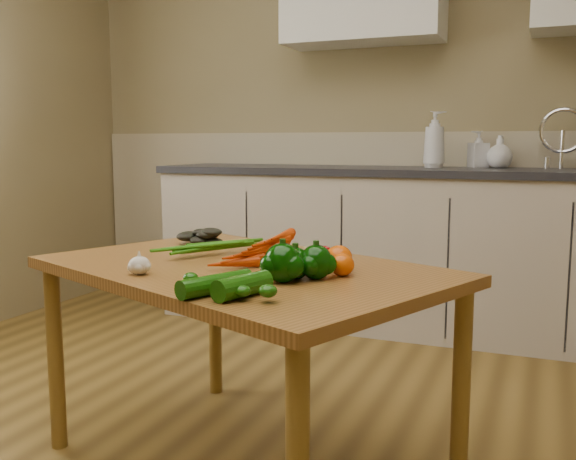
% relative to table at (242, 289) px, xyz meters
% --- Properties ---
extents(room, '(4.04, 5.04, 2.64)m').
position_rel_table_xyz_m(room, '(-0.07, -0.22, 0.66)').
color(room, brown).
rests_on(room, ground).
extents(counter_run, '(2.84, 0.64, 1.14)m').
position_rel_table_xyz_m(counter_run, '(0.14, 1.79, -0.13)').
color(counter_run, '#B0A493').
rests_on(counter_run, ground).
extents(table, '(1.45, 1.20, 0.66)m').
position_rel_table_xyz_m(table, '(0.00, 0.00, 0.00)').
color(table, '#935F2A').
rests_on(table, ground).
extents(soap_bottle_a, '(0.15, 0.15, 0.31)m').
position_rel_table_xyz_m(soap_bottle_a, '(0.26, 1.85, 0.46)').
color(soap_bottle_a, silver).
rests_on(soap_bottle_a, counter_run).
extents(soap_bottle_b, '(0.13, 0.13, 0.20)m').
position_rel_table_xyz_m(soap_bottle_b, '(0.49, 1.97, 0.41)').
color(soap_bottle_b, silver).
rests_on(soap_bottle_b, counter_run).
extents(soap_bottle_c, '(0.17, 0.17, 0.18)m').
position_rel_table_xyz_m(soap_bottle_c, '(0.60, 1.93, 0.40)').
color(soap_bottle_c, silver).
rests_on(soap_bottle_c, counter_run).
extents(carrot_bunch, '(0.28, 0.25, 0.06)m').
position_rel_table_xyz_m(carrot_bunch, '(-0.02, 0.06, 0.10)').
color(carrot_bunch, '#CA3904').
rests_on(carrot_bunch, table).
extents(leafy_greens, '(0.18, 0.16, 0.09)m').
position_rel_table_xyz_m(leafy_greens, '(-0.32, 0.33, 0.12)').
color(leafy_greens, black).
rests_on(leafy_greens, table).
extents(garlic_bulb, '(0.06, 0.06, 0.05)m').
position_rel_table_xyz_m(garlic_bulb, '(-0.21, -0.24, 0.10)').
color(garlic_bulb, silver).
rests_on(garlic_bulb, table).
extents(pepper_a, '(0.09, 0.09, 0.09)m').
position_rel_table_xyz_m(pepper_a, '(0.22, -0.12, 0.12)').
color(pepper_a, '#053202').
rests_on(pepper_a, table).
extents(pepper_b, '(0.09, 0.09, 0.09)m').
position_rel_table_xyz_m(pepper_b, '(0.28, -0.10, 0.12)').
color(pepper_b, '#053202').
rests_on(pepper_b, table).
extents(pepper_c, '(0.10, 0.10, 0.10)m').
position_rel_table_xyz_m(pepper_c, '(0.21, -0.18, 0.13)').
color(pepper_c, '#053202').
rests_on(pepper_c, table).
extents(tomato_a, '(0.06, 0.06, 0.06)m').
position_rel_table_xyz_m(tomato_a, '(0.23, 0.10, 0.10)').
color(tomato_a, '#870205').
rests_on(tomato_a, table).
extents(tomato_b, '(0.08, 0.08, 0.07)m').
position_rel_table_xyz_m(tomato_b, '(0.30, 0.04, 0.11)').
color(tomato_b, '#DE5005').
rests_on(tomato_b, table).
extents(tomato_c, '(0.07, 0.07, 0.06)m').
position_rel_table_xyz_m(tomato_c, '(0.33, -0.04, 0.11)').
color(tomato_c, '#DE5005').
rests_on(tomato_c, table).
extents(zucchini_a, '(0.10, 0.17, 0.06)m').
position_rel_table_xyz_m(zucchini_a, '(0.18, -0.37, 0.10)').
color(zucchini_a, '#104307').
rests_on(zucchini_a, table).
extents(zucchini_b, '(0.13, 0.21, 0.05)m').
position_rel_table_xyz_m(zucchini_b, '(0.11, -0.37, 0.10)').
color(zucchini_b, '#104307').
rests_on(zucchini_b, table).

